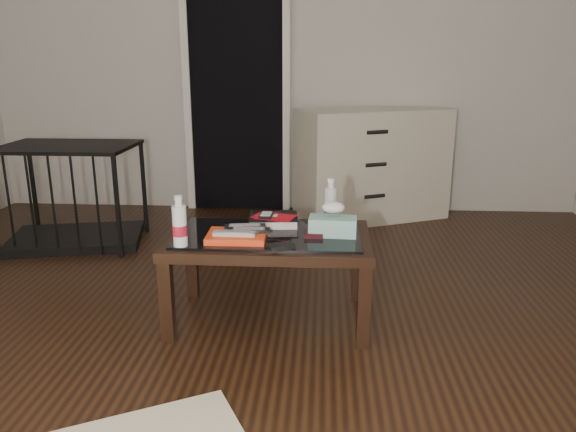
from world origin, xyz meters
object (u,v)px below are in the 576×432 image
at_px(coffee_table, 269,245).
at_px(dresser, 372,164).
at_px(tissue_box, 333,226).
at_px(textbook, 273,220).
at_px(water_bottle_right, 331,201).
at_px(pet_crate, 74,212).
at_px(water_bottle_left, 179,221).

bearing_deg(coffee_table, dresser, 70.92).
xyz_separation_m(dresser, tissue_box, (-0.35, -1.92, 0.06)).
xyz_separation_m(textbook, water_bottle_right, (0.30, 0.04, 0.10)).
bearing_deg(pet_crate, coffee_table, -49.00).
distance_m(pet_crate, tissue_box, 2.17).
relative_size(coffee_table, dresser, 0.77).
bearing_deg(water_bottle_right, water_bottle_left, -149.57).
bearing_deg(dresser, water_bottle_left, -140.40).
height_order(water_bottle_right, tissue_box, water_bottle_right).
bearing_deg(water_bottle_left, coffee_table, 28.90).
xyz_separation_m(coffee_table, water_bottle_right, (0.30, 0.19, 0.18)).
distance_m(water_bottle_left, water_bottle_right, 0.80).
bearing_deg(tissue_box, coffee_table, -177.95).
distance_m(pet_crate, water_bottle_left, 1.78).
xyz_separation_m(water_bottle_left, tissue_box, (0.70, 0.21, -0.07)).
bearing_deg(dresser, pet_crate, 175.85).
height_order(water_bottle_left, water_bottle_right, same).
bearing_deg(tissue_box, water_bottle_left, -159.85).
distance_m(dresser, textbook, 1.88).
relative_size(coffee_table, textbook, 4.00).
relative_size(water_bottle_right, tissue_box, 1.03).
bearing_deg(water_bottle_left, textbook, 42.53).
xyz_separation_m(coffee_table, textbook, (0.01, 0.15, 0.09)).
distance_m(textbook, tissue_box, 0.35).
relative_size(dresser, textbook, 5.20).
bearing_deg(water_bottle_left, pet_crate, 129.99).
distance_m(water_bottle_right, tissue_box, 0.22).
distance_m(dresser, water_bottle_right, 1.76).
bearing_deg(pet_crate, dresser, 7.55).
bearing_deg(dresser, textbook, -134.44).
bearing_deg(water_bottle_right, textbook, -171.93).
distance_m(dresser, pet_crate, 2.33).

